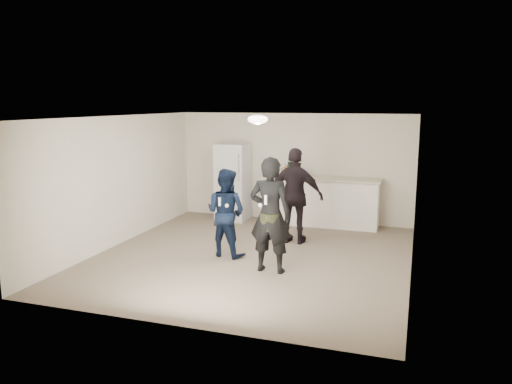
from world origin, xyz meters
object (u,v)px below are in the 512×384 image
(spectator, at_px, (295,196))
(counter, at_px, (320,202))
(man, at_px, (226,213))
(shaker, at_px, (281,171))
(fridge, at_px, (233,182))
(woman, at_px, (270,215))

(spectator, bearing_deg, counter, -93.60)
(counter, relative_size, man, 1.63)
(shaker, bearing_deg, man, -94.53)
(fridge, xyz_separation_m, woman, (1.89, -3.27, 0.05))
(fridge, relative_size, spectator, 0.96)
(fridge, distance_m, woman, 3.78)
(man, bearing_deg, counter, -101.92)
(shaker, distance_m, man, 2.91)
(man, bearing_deg, spectator, -118.72)
(counter, xyz_separation_m, woman, (-0.17, -3.34, 0.43))
(shaker, xyz_separation_m, woman, (0.78, -3.47, -0.22))
(fridge, xyz_separation_m, man, (0.88, -2.69, -0.10))
(spectator, bearing_deg, man, 53.16)
(fridge, bearing_deg, shaker, 9.91)
(fridge, relative_size, man, 1.13)
(woman, distance_m, spectator, 1.77)
(counter, bearing_deg, man, -113.06)
(counter, distance_m, fridge, 2.09)
(counter, bearing_deg, fridge, -178.05)
(shaker, relative_size, spectator, 0.09)
(man, xyz_separation_m, woman, (1.01, -0.59, 0.16))
(counter, xyz_separation_m, fridge, (-2.06, -0.07, 0.38))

